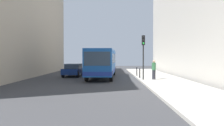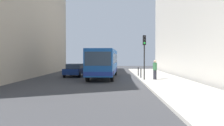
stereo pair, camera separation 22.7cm
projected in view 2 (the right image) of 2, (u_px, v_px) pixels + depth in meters
name	position (u px, v px, depth m)	size (l,w,h in m)	color
ground_plane	(106.00, 80.00, 23.65)	(80.00, 80.00, 0.00)	#38383A
sidewalk	(162.00, 79.00, 23.58)	(4.40, 40.00, 0.15)	#ADA89E
building_right	(210.00, 5.00, 27.30)	(7.00, 32.00, 16.15)	#BCB7AD
bus	(104.00, 62.00, 26.29)	(2.98, 11.12, 3.00)	#19519E
car_beside_bus	(75.00, 70.00, 28.22)	(2.04, 4.49, 1.48)	navy
car_behind_bus	(109.00, 67.00, 37.69)	(1.90, 4.42, 1.48)	silver
traffic_light	(144.00, 49.00, 22.51)	(0.28, 0.33, 4.10)	black
bollard_near	(141.00, 73.00, 24.56)	(0.11, 0.11, 0.95)	black
bollard_mid	(138.00, 71.00, 27.43)	(0.11, 0.11, 0.95)	black
pedestrian_near_signal	(155.00, 70.00, 22.71)	(0.38, 0.38, 1.80)	#26262D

